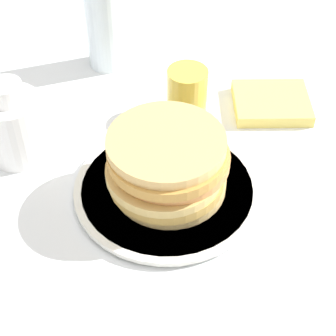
% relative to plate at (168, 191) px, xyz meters
% --- Properties ---
extents(ground_plane, '(4.00, 4.00, 0.00)m').
position_rel_plate_xyz_m(ground_plane, '(-0.01, 0.00, -0.01)').
color(ground_plane, white).
extents(plate, '(0.27, 0.27, 0.01)m').
position_rel_plate_xyz_m(plate, '(0.00, 0.00, 0.00)').
color(plate, silver).
rests_on(plate, ground_plane).
extents(pancake_stack, '(0.17, 0.17, 0.09)m').
position_rel_plate_xyz_m(pancake_stack, '(-0.00, 0.00, 0.05)').
color(pancake_stack, '#E1BA6E').
rests_on(pancake_stack, plate).
extents(juice_glass, '(0.07, 0.07, 0.08)m').
position_rel_plate_xyz_m(juice_glass, '(0.09, 0.17, 0.03)').
color(juice_glass, yellow).
rests_on(juice_glass, ground_plane).
extents(cream_jug, '(0.09, 0.09, 0.13)m').
position_rel_plate_xyz_m(cream_jug, '(-0.19, 0.16, 0.05)').
color(cream_jug, white).
rests_on(cream_jug, ground_plane).
extents(water_bottle_near, '(0.07, 0.07, 0.25)m').
position_rel_plate_xyz_m(water_bottle_near, '(-0.00, 0.35, 0.11)').
color(water_bottle_near, silver).
rests_on(water_bottle_near, ground_plane).
extents(napkin, '(0.15, 0.14, 0.02)m').
position_rel_plate_xyz_m(napkin, '(0.23, 0.14, 0.00)').
color(napkin, '#E5D166').
rests_on(napkin, ground_plane).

